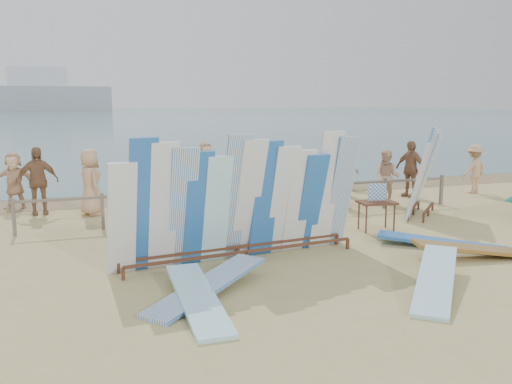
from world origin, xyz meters
name	(u,v)px	position (x,y,z in m)	size (l,w,h in m)	color
ground	(302,245)	(0.00, 0.00, 0.00)	(160.00, 160.00, 0.00)	tan
ocean	(85,115)	(0.00, 128.00, 0.00)	(320.00, 240.00, 0.02)	#436D78
wet_sand_strip	(216,193)	(0.00, 7.20, 0.00)	(40.00, 2.60, 0.01)	olive
distant_ship	(39,95)	(-12.00, 180.00, 5.31)	(45.00, 8.00, 14.00)	#999EA3
fence	(256,195)	(0.00, 3.00, 0.63)	(12.08, 0.08, 0.90)	#77665A
main_surfboard_rack	(242,204)	(-1.59, -0.66, 1.14)	(5.16, 1.17, 2.53)	brown
side_surfboard_rack	(423,176)	(4.38, 1.77, 1.11)	(1.94, 1.96, 2.47)	brown
vendor_table	(376,215)	(2.27, 0.66, 0.39)	(0.94, 0.72, 1.16)	brown
flat_board_a	(198,306)	(-2.98, -2.73, 0.00)	(0.56, 2.70, 0.07)	#9CE4FA
flat_board_e	(208,295)	(-2.71, -2.32, 0.00)	(0.56, 2.70, 0.07)	white
flat_board_d	(442,247)	(2.78, -1.15, 0.00)	(0.56, 2.70, 0.07)	blue
flat_board_c	(480,258)	(2.98, -2.09, 0.00)	(0.56, 2.70, 0.07)	olive
flat_board_b	(435,291)	(0.90, -3.39, 0.00)	(0.56, 2.70, 0.07)	#9CE4FA
beach_chair_left	(265,202)	(0.59, 3.89, 0.24)	(0.65, 0.66, 0.84)	#B42B13
beach_chair_right	(308,200)	(1.80, 3.62, 0.28)	(0.76, 0.78, 0.96)	#B42B13
stroller	(326,190)	(2.65, 4.14, 0.44)	(0.83, 0.96, 1.10)	#B42B13
beachgoer_7	(334,167)	(4.02, 6.25, 0.85)	(0.62, 0.34, 1.70)	#8C6042
beachgoer_8	(387,177)	(4.45, 3.60, 0.83)	(0.81, 0.39, 1.66)	beige
beachgoer_6	(340,181)	(2.84, 3.60, 0.80)	(0.78, 0.37, 1.60)	tan
beachgoer_9	(345,166)	(4.81, 6.91, 0.78)	(1.00, 0.41, 1.55)	tan
beachgoer_1	(166,182)	(-2.07, 5.12, 0.78)	(0.57, 0.31, 1.55)	#8C6042
beachgoer_10	(410,169)	(5.87, 4.45, 0.93)	(1.09, 0.47, 1.86)	#8C6042
beachgoer_11	(14,180)	(-6.25, 6.62, 0.83)	(1.54, 0.50, 1.66)	beige
beachgoer_3	(190,178)	(-1.17, 5.84, 0.77)	(1.00, 0.41, 1.55)	tan
beachgoer_extra_0	(474,169)	(8.37, 4.34, 0.83)	(1.08, 0.44, 1.67)	tan
beachgoer_extra_1	(37,181)	(-5.56, 5.46, 0.95)	(1.11, 0.48, 1.89)	#8C6042
beachgoer_0	(90,182)	(-4.18, 4.90, 0.92)	(0.90, 0.43, 1.83)	tan
beachgoer_5	(205,168)	(-0.36, 7.13, 0.89)	(1.65, 0.53, 1.77)	beige
beachgoer_2	(192,181)	(-1.32, 4.93, 0.81)	(0.79, 0.38, 1.62)	beige
beachgoer_4	(246,171)	(0.60, 5.68, 0.93)	(1.08, 0.47, 1.85)	#8C6042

